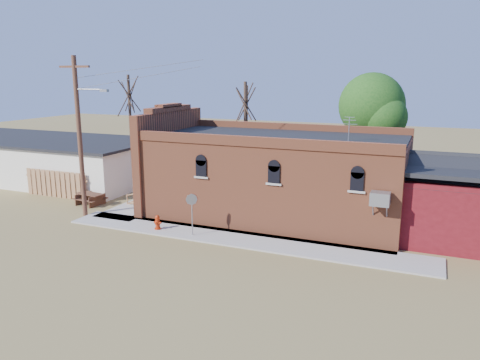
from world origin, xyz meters
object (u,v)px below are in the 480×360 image
at_px(brick_bar, 271,176).
at_px(utility_pole, 80,134).
at_px(picnic_table, 90,197).
at_px(fire_hydrant, 158,222).
at_px(trash_barrel, 140,193).
at_px(stop_sign, 192,203).

height_order(brick_bar, utility_pole, utility_pole).
bearing_deg(brick_bar, picnic_table, -168.37).
distance_m(brick_bar, fire_hydrant, 6.97).
distance_m(brick_bar, utility_pole, 10.96).
height_order(fire_hydrant, picnic_table, fire_hydrant).
relative_size(trash_barrel, picnic_table, 0.38).
height_order(brick_bar, picnic_table, brick_bar).
relative_size(brick_bar, picnic_table, 8.65).
relative_size(stop_sign, trash_barrel, 2.98).
height_order(utility_pole, fire_hydrant, utility_pole).
xyz_separation_m(brick_bar, utility_pole, (-9.79, -4.29, 2.43)).
bearing_deg(stop_sign, fire_hydrant, 164.57).
bearing_deg(trash_barrel, fire_hydrant, -47.86).
xyz_separation_m(utility_pole, picnic_table, (-1.36, 2.00, -4.30)).
bearing_deg(picnic_table, stop_sign, -10.44).
bearing_deg(trash_barrel, picnic_table, -134.72).
xyz_separation_m(utility_pole, stop_sign, (7.39, -0.78, -3.04)).
distance_m(brick_bar, picnic_table, 11.53).
height_order(stop_sign, trash_barrel, stop_sign).
xyz_separation_m(brick_bar, stop_sign, (-2.39, -5.08, -0.60)).
bearing_deg(brick_bar, stop_sign, -115.25).
xyz_separation_m(stop_sign, trash_barrel, (-6.55, 5.00, -1.29)).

